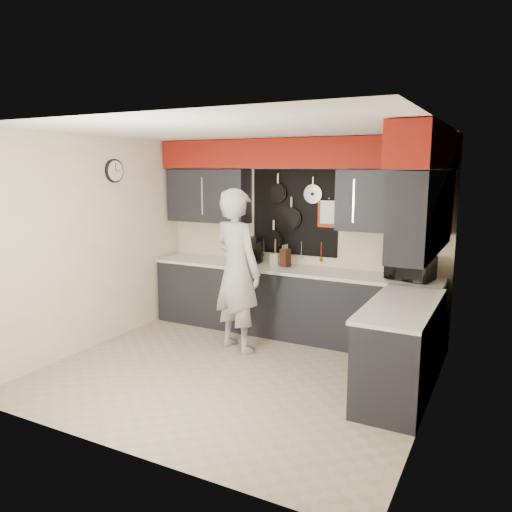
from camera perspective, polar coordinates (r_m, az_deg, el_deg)
The scene contains 10 objects.
ground at distance 5.63m, azimuth -2.43°, elevation -13.20°, with size 4.00×4.00×0.00m, color tan.
back_wall_assembly at distance 6.60m, azimuth 4.50°, elevation 8.20°, with size 4.00×0.36×2.60m.
right_wall_assembly at distance 4.80m, azimuth 18.73°, elevation 6.18°, with size 0.36×3.50×2.60m.
left_wall_assembly at distance 6.48m, azimuth -17.95°, elevation 1.70°, with size 0.05×3.50×2.60m.
base_cabinets at distance 6.24m, azimuth 6.70°, elevation -6.42°, with size 3.95×2.20×0.92m.
microwave at distance 6.13m, azimuth 17.21°, elevation -1.29°, with size 0.52×0.35×0.29m, color black.
knife_block at distance 6.64m, azimuth 3.35°, elevation -0.20°, with size 0.11×0.11×0.24m, color #361811.
utensil_crock at distance 6.70m, azimuth 2.08°, elevation -0.42°, with size 0.13×0.13×0.17m, color silver.
coffee_maker at distance 6.86m, azimuth -0.31°, elevation 0.74°, with size 0.22×0.26×0.36m.
person at distance 6.03m, azimuth -2.19°, elevation -1.71°, with size 0.72×0.48×1.98m, color #9E9E9B.
Camera 1 is at (2.58, -4.48, 2.23)m, focal length 35.00 mm.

